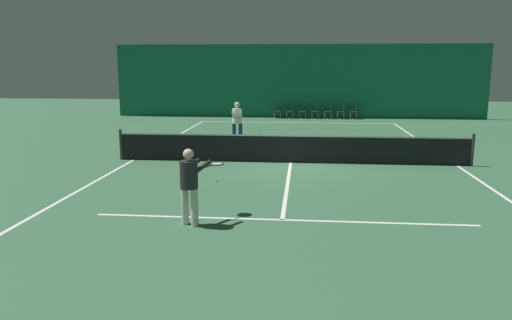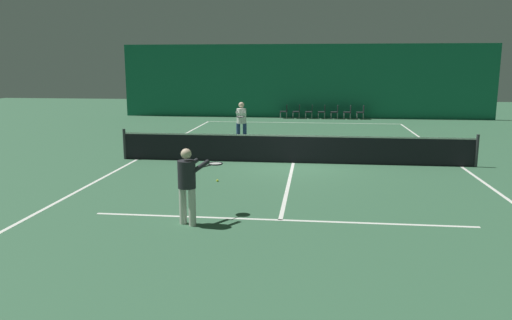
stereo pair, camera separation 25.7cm
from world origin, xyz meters
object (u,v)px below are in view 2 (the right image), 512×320
(player_near, at_px, (188,180))
(courtside_chair_0, at_px, (285,110))
(courtside_chair_2, at_px, (310,111))
(courtside_chair_6, at_px, (361,111))
(courtside_chair_1, at_px, (297,111))
(tennis_ball, at_px, (217,181))
(courtside_chair_5, at_px, (349,111))
(courtside_chair_3, at_px, (323,111))
(player_far, at_px, (241,120))
(tennis_net, at_px, (294,148))
(courtside_chair_4, at_px, (336,111))

(player_near, bearing_deg, courtside_chair_0, 24.07)
(player_near, height_order, courtside_chair_2, player_near)
(courtside_chair_2, xyz_separation_m, courtside_chair_6, (3.11, 0.00, 0.00))
(courtside_chair_1, bearing_deg, tennis_ball, -5.48)
(player_near, height_order, courtside_chair_5, player_near)
(player_near, relative_size, courtside_chair_0, 1.92)
(courtside_chair_5, bearing_deg, courtside_chair_3, -90.00)
(player_far, xyz_separation_m, courtside_chair_3, (3.55, 10.22, -0.53))
(courtside_chair_2, bearing_deg, tennis_ball, -8.03)
(courtside_chair_0, height_order, courtside_chair_6, same)
(courtside_chair_3, xyz_separation_m, courtside_chair_5, (1.56, 0.00, 0.00))
(tennis_net, height_order, courtside_chair_5, tennis_net)
(courtside_chair_0, bearing_deg, player_near, -1.96)
(courtside_chair_1, distance_m, courtside_chair_3, 1.56)
(courtside_chair_3, xyz_separation_m, courtside_chair_6, (2.34, 0.00, 0.00))
(tennis_net, distance_m, courtside_chair_1, 14.20)
(courtside_chair_1, bearing_deg, courtside_chair_5, 90.00)
(courtside_chair_0, bearing_deg, tennis_net, 4.66)
(courtside_chair_0, distance_m, courtside_chair_3, 2.34)
(courtside_chair_2, relative_size, courtside_chair_3, 1.00)
(courtside_chair_0, distance_m, tennis_ball, 17.27)
(courtside_chair_0, xyz_separation_m, courtside_chair_4, (3.11, 0.00, 0.00))
(courtside_chair_2, distance_m, courtside_chair_6, 3.11)
(tennis_net, bearing_deg, courtside_chair_5, 79.10)
(courtside_chair_0, relative_size, courtside_chair_4, 1.00)
(player_far, xyz_separation_m, courtside_chair_0, (1.21, 10.22, -0.53))
(courtside_chair_4, xyz_separation_m, courtside_chair_5, (0.78, 0.00, 0.00))
(courtside_chair_1, bearing_deg, courtside_chair_4, 90.00)
(courtside_chair_2, relative_size, courtside_chair_6, 1.00)
(courtside_chair_4, xyz_separation_m, tennis_ball, (-3.99, -17.24, -0.45))
(courtside_chair_4, height_order, courtside_chair_5, same)
(tennis_net, xyz_separation_m, courtside_chair_0, (-1.16, 14.20, -0.03))
(tennis_net, bearing_deg, courtside_chair_6, 76.10)
(tennis_net, xyz_separation_m, tennis_ball, (-2.03, -3.05, -0.48))
(courtside_chair_5, distance_m, tennis_ball, 17.89)
(courtside_chair_5, bearing_deg, player_near, -12.35)
(player_near, relative_size, courtside_chair_3, 1.92)
(tennis_net, height_order, courtside_chair_6, tennis_net)
(tennis_net, relative_size, courtside_chair_1, 14.29)
(player_far, height_order, courtside_chair_4, player_far)
(tennis_net, distance_m, courtside_chair_2, 14.20)
(player_far, bearing_deg, courtside_chair_5, 147.91)
(player_far, bearing_deg, courtside_chair_3, 155.30)
(courtside_chair_1, height_order, courtside_chair_3, same)
(courtside_chair_5, bearing_deg, courtside_chair_1, -90.00)
(courtside_chair_0, height_order, courtside_chair_3, same)
(courtside_chair_0, bearing_deg, courtside_chair_3, 90.00)
(player_near, bearing_deg, courtside_chair_6, 11.68)
(courtside_chair_4, xyz_separation_m, courtside_chair_6, (1.56, 0.00, 0.00))
(tennis_ball, bearing_deg, courtside_chair_2, 81.97)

